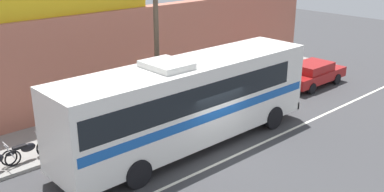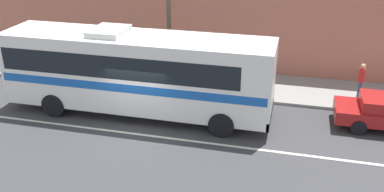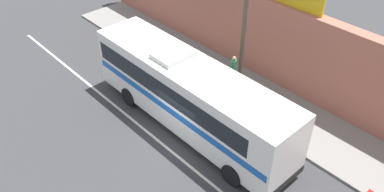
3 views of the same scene
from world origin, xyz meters
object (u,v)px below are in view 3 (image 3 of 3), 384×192
Objects in this scene: utility_pole at (244,32)px; motorcycle_green at (151,46)px; intercity_bus at (189,92)px; motorcycle_purple at (125,31)px; pedestrian_near_shop at (234,67)px; motorcycle_blue at (165,53)px; motorcycle_red at (177,61)px.

utility_pole is 8.43m from motorcycle_green.
intercity_bus is 10.03m from motorcycle_purple.
utility_pole is 10.93m from motorcycle_purple.
intercity_bus is at bearing -76.55° from pedestrian_near_shop.
utility_pole is at bearing -1.60° from motorcycle_blue.
intercity_bus is 5.91× the size of motorcycle_blue.
motorcycle_green is at bearing -165.27° from pedestrian_near_shop.
motorcycle_green is (-6.76, 2.88, -1.50)m from intercity_bus.
pedestrian_near_shop is at bearing 103.45° from intercity_bus.
motorcycle_blue is at bearing 151.28° from intercity_bus.
utility_pole is 4.32× the size of motorcycle_blue.
motorcycle_green is 1.21× the size of pedestrian_near_shop.
motorcycle_green is at bearing 179.76° from utility_pole.
motorcycle_red is (-4.28, 2.92, -1.50)m from intercity_bus.
motorcycle_green is (2.74, 0.04, 0.00)m from motorcycle_purple.
intercity_bus is 1.37× the size of utility_pole.
utility_pole is at bearing -0.24° from motorcycle_green.
utility_pole is 4.16m from pedestrian_near_shop.
motorcycle_green is (-7.45, 0.03, -3.95)m from utility_pole.
motorcycle_purple is at bearing -169.63° from pedestrian_near_shop.
intercity_bus is at bearing -28.72° from motorcycle_blue.
motorcycle_purple is (-10.19, -0.01, -3.95)m from utility_pole.
pedestrian_near_shop reaches higher than motorcycle_purple.
motorcycle_purple is 8.61m from pedestrian_near_shop.
motorcycle_blue is at bearing 175.12° from motorcycle_red.
pedestrian_near_shop is (-1.74, 1.53, -3.46)m from utility_pole.
motorcycle_red is 1.24m from motorcycle_blue.
motorcycle_red is at bearing 179.22° from utility_pole.
intercity_bus is 4.62m from pedestrian_near_shop.
pedestrian_near_shop is (8.45, 1.55, 0.50)m from motorcycle_purple.
motorcycle_blue is (-5.52, 3.02, -1.50)m from intercity_bus.
motorcycle_red is at bearing 0.87° from motorcycle_purple.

